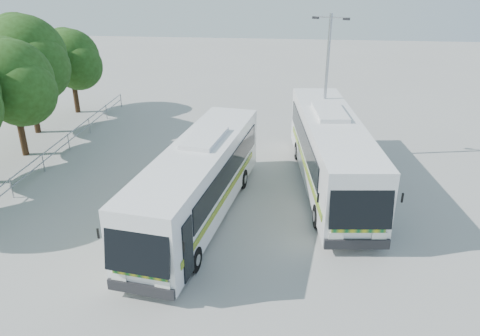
# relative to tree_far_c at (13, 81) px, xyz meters

# --- Properties ---
(ground) EXTENTS (100.00, 100.00, 0.00)m
(ground) POSITION_rel_tree_far_c_xyz_m (12.12, -5.10, -4.26)
(ground) COLOR #959590
(ground) RESTS_ON ground
(kerb_divider) EXTENTS (0.40, 16.00, 0.15)m
(kerb_divider) POSITION_rel_tree_far_c_xyz_m (9.82, -3.10, -4.18)
(kerb_divider) COLOR #B2B2AD
(kerb_divider) RESTS_ON ground
(railing) EXTENTS (0.06, 22.00, 1.00)m
(railing) POSITION_rel_tree_far_c_xyz_m (2.12, -1.10, -3.52)
(railing) COLOR gray
(railing) RESTS_ON ground
(tree_far_c) EXTENTS (4.97, 4.69, 6.49)m
(tree_far_c) POSITION_rel_tree_far_c_xyz_m (0.00, 0.00, 0.00)
(tree_far_c) COLOR #382314
(tree_far_c) RESTS_ON ground
(tree_far_d) EXTENTS (5.62, 5.30, 7.33)m
(tree_far_d) POSITION_rel_tree_far_c_xyz_m (-1.19, 3.70, 0.56)
(tree_far_d) COLOR #382314
(tree_far_d) RESTS_ON ground
(tree_far_e) EXTENTS (4.54, 4.28, 5.92)m
(tree_far_e) POSITION_rel_tree_far_c_xyz_m (-0.51, 8.20, -0.37)
(tree_far_e) COLOR #382314
(tree_far_e) RESTS_ON ground
(coach_main) EXTENTS (4.02, 11.79, 3.21)m
(coach_main) POSITION_rel_tree_far_c_xyz_m (11.12, -5.96, -2.50)
(coach_main) COLOR silver
(coach_main) RESTS_ON ground
(coach_adjacent) EXTENTS (3.72, 12.34, 3.37)m
(coach_adjacent) POSITION_rel_tree_far_c_xyz_m (16.83, -2.29, -2.41)
(coach_adjacent) COLOR silver
(coach_adjacent) RESTS_ON ground
(lamppost) EXTENTS (1.86, 0.69, 7.75)m
(lamppost) POSITION_rel_tree_far_c_xyz_m (16.64, 1.45, 0.02)
(lamppost) COLOR #999DA1
(lamppost) RESTS_ON ground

